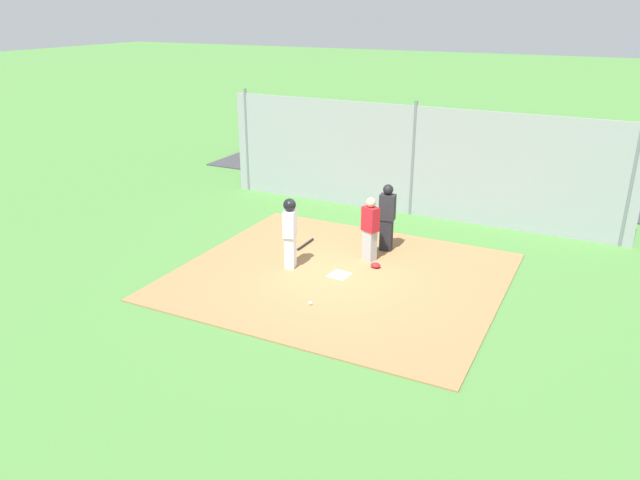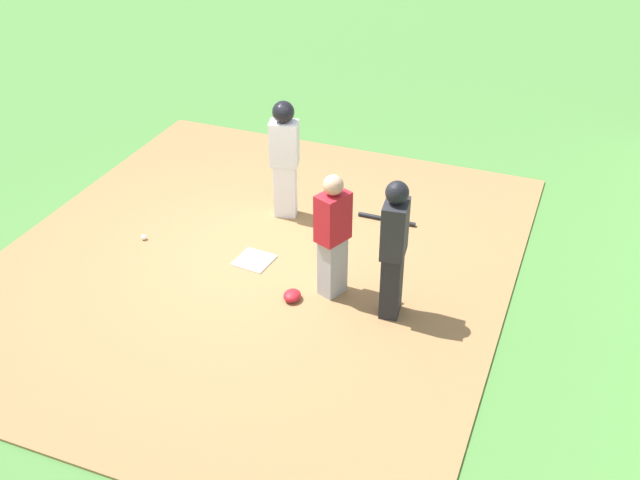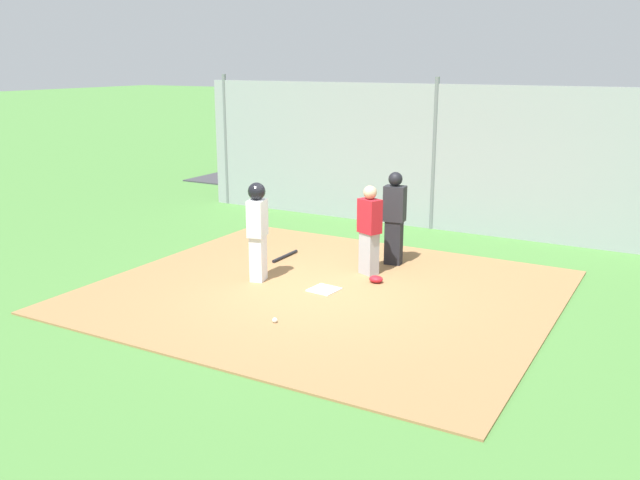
{
  "view_description": "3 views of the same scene",
  "coord_description": "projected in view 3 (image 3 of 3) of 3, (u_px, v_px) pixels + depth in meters",
  "views": [
    {
      "loc": [
        -5.28,
        11.51,
        5.85
      ],
      "look_at": [
        0.72,
        -0.42,
        0.63
      ],
      "focal_mm": 33.94,
      "sensor_mm": 36.0,
      "label": 1
    },
    {
      "loc": [
        -7.17,
        -3.71,
        5.47
      ],
      "look_at": [
        -0.31,
        -1.03,
        0.77
      ],
      "focal_mm": 42.4,
      "sensor_mm": 36.0,
      "label": 2
    },
    {
      "loc": [
        -5.13,
        9.25,
        3.7
      ],
      "look_at": [
        0.47,
        -0.69,
        0.66
      ],
      "focal_mm": 38.12,
      "sensor_mm": 36.0,
      "label": 3
    }
  ],
  "objects": [
    {
      "name": "parking_lot",
      "position": [
        489.0,
        194.0,
        19.27
      ],
      "size": [
        18.0,
        5.2,
        0.04
      ],
      "primitive_type": "cube",
      "color": "#38383D",
      "rests_on": "ground_plane"
    },
    {
      "name": "backstop_fence",
      "position": [
        434.0,
        158.0,
        14.96
      ],
      "size": [
        12.0,
        0.1,
        3.35
      ],
      "color": "#93999E",
      "rests_on": "ground_plane"
    },
    {
      "name": "catcher_mask",
      "position": [
        376.0,
        279.0,
        11.53
      ],
      "size": [
        0.24,
        0.2,
        0.12
      ],
      "primitive_type": "ellipsoid",
      "color": "#B21923",
      "rests_on": "dirt_infield"
    },
    {
      "name": "parked_car_dark",
      "position": [
        382.0,
        163.0,
        20.98
      ],
      "size": [
        4.24,
        1.97,
        1.28
      ],
      "rotation": [
        0.0,
        0.0,
        3.17
      ],
      "color": "black",
      "rests_on": "parking_lot"
    },
    {
      "name": "home_plate",
      "position": [
        324.0,
        290.0,
        11.16
      ],
      "size": [
        0.48,
        0.48,
        0.02
      ],
      "primitive_type": "cube",
      "rotation": [
        0.0,
        0.0,
        -0.1
      ],
      "color": "white",
      "rests_on": "dirt_infield"
    },
    {
      "name": "parked_car_blue",
      "position": [
        590.0,
        179.0,
        18.21
      ],
      "size": [
        4.43,
        2.41,
        1.28
      ],
      "rotation": [
        0.0,
        0.0,
        2.97
      ],
      "color": "#28428C",
      "rests_on": "parking_lot"
    },
    {
      "name": "umpire",
      "position": [
        394.0,
        216.0,
        12.38
      ],
      "size": [
        0.41,
        0.3,
        1.72
      ],
      "rotation": [
        0.0,
        0.0,
        1.69
      ],
      "color": "black",
      "rests_on": "dirt_infield"
    },
    {
      "name": "runner",
      "position": [
        257.0,
        225.0,
        11.42
      ],
      "size": [
        0.35,
        0.43,
        1.7
      ],
      "rotation": [
        0.0,
        0.0,
        3.39
      ],
      "color": "silver",
      "rests_on": "dirt_infield"
    },
    {
      "name": "catcher",
      "position": [
        369.0,
        229.0,
        11.82
      ],
      "size": [
        0.45,
        0.39,
        1.58
      ],
      "rotation": [
        0.0,
        0.0,
        1.18
      ],
      "color": "#9E9EA3",
      "rests_on": "dirt_infield"
    },
    {
      "name": "baseball_bat",
      "position": [
        285.0,
        256.0,
        12.99
      ],
      "size": [
        0.06,
        0.82,
        0.06
      ],
      "primitive_type": "cylinder",
      "rotation": [
        0.0,
        1.57,
        4.71
      ],
      "color": "black",
      "rests_on": "dirt_infield"
    },
    {
      "name": "baseball",
      "position": [
        275.0,
        320.0,
        9.77
      ],
      "size": [
        0.07,
        0.07,
        0.07
      ],
      "primitive_type": "sphere",
      "color": "white",
      "rests_on": "dirt_infield"
    },
    {
      "name": "ground_plane",
      "position": [
        324.0,
        292.0,
        11.17
      ],
      "size": [
        140.0,
        140.0,
        0.0
      ],
      "primitive_type": "plane",
      "color": "#477A38"
    },
    {
      "name": "dirt_infield",
      "position": [
        324.0,
        291.0,
        11.17
      ],
      "size": [
        7.2,
        6.4,
        0.03
      ],
      "primitive_type": "cube",
      "color": "olive",
      "rests_on": "ground_plane"
    },
    {
      "name": "parked_car_red",
      "position": [
        297.0,
        158.0,
        22.03
      ],
      "size": [
        4.38,
        2.27,
        1.28
      ],
      "rotation": [
        0.0,
        0.0,
        -0.12
      ],
      "color": "maroon",
      "rests_on": "parking_lot"
    }
  ]
}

